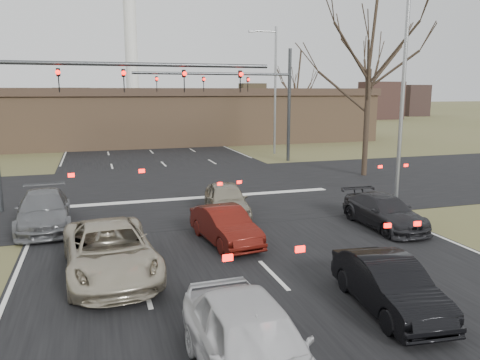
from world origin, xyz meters
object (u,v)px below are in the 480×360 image
object	(u,v)px
mast_arm_near	(75,91)
car_silver_ahead	(226,200)
streetlight_right_far	(273,84)
car_white_sedan	(252,344)
car_red_ahead	(225,225)
car_black_hatch	(389,285)
car_charcoal_sedan	(384,212)
building	(162,116)
car_grey_ahead	(44,210)
mast_arm_far	(252,91)
streetlight_right_near	(400,79)
car_silver_suv	(110,250)

from	to	relation	value
mast_arm_near	car_silver_ahead	distance (m)	8.00
streetlight_right_far	car_white_sedan	size ratio (longest dim) A/B	2.23
streetlight_right_far	car_red_ahead	world-z (taller)	streetlight_right_far
car_black_hatch	car_charcoal_sedan	xyz separation A→B (m)	(3.89, 5.89, -0.02)
car_charcoal_sedan	car_silver_ahead	bearing A→B (deg)	147.38
car_black_hatch	streetlight_right_far	bearing A→B (deg)	79.91
building	mast_arm_near	bearing A→B (deg)	-106.13
car_white_sedan	car_grey_ahead	distance (m)	12.18
building	car_silver_ahead	xyz separation A→B (m)	(-1.50, -28.43, -1.99)
streetlight_right_far	car_charcoal_sedan	distance (m)	21.71
streetlight_right_far	mast_arm_near	bearing A→B (deg)	-136.11
car_silver_ahead	building	bearing A→B (deg)	94.10
car_black_hatch	car_grey_ahead	world-z (taller)	car_grey_ahead
building	car_white_sedan	bearing A→B (deg)	-96.00
mast_arm_far	car_red_ahead	xyz separation A→B (m)	(-6.68, -16.83, -4.41)
car_grey_ahead	streetlight_right_near	bearing A→B (deg)	-2.85
building	car_black_hatch	world-z (taller)	building
car_silver_suv	building	bearing A→B (deg)	75.40
car_white_sedan	car_red_ahead	bearing A→B (deg)	76.45
mast_arm_near	car_grey_ahead	world-z (taller)	mast_arm_near
mast_arm_near	car_grey_ahead	bearing A→B (deg)	-112.43
car_charcoal_sedan	car_red_ahead	xyz separation A→B (m)	(-6.21, -0.01, 0.01)
streetlight_right_far	car_silver_suv	xyz separation A→B (m)	(-13.63, -22.58, -4.87)
mast_arm_far	car_silver_suv	distance (m)	21.77
car_charcoal_sedan	car_red_ahead	bearing A→B (deg)	-179.46
car_white_sedan	car_grey_ahead	size ratio (longest dim) A/B	0.96
mast_arm_near	building	bearing A→B (deg)	73.87
car_black_hatch	car_red_ahead	bearing A→B (deg)	117.14
streetlight_right_far	streetlight_right_near	bearing A→B (deg)	-91.68
car_silver_suv	streetlight_right_near	bearing A→B (deg)	19.06
streetlight_right_near	car_black_hatch	world-z (taller)	streetlight_right_near
building	streetlight_right_far	xyz separation A→B (m)	(7.32, -11.00, 2.92)
car_red_ahead	car_charcoal_sedan	bearing A→B (deg)	-7.45
car_red_ahead	car_silver_suv	bearing A→B (deg)	-162.96
mast_arm_far	car_silver_suv	xyz separation A→B (m)	(-10.49, -18.58, -4.31)
streetlight_right_far	car_red_ahead	bearing A→B (deg)	-115.24
mast_arm_near	car_red_ahead	world-z (taller)	mast_arm_near
mast_arm_near	mast_arm_far	bearing A→B (deg)	41.22
car_grey_ahead	car_red_ahead	bearing A→B (deg)	-35.19
building	car_silver_ahead	bearing A→B (deg)	-93.02
building	mast_arm_near	world-z (taller)	mast_arm_near
car_white_sedan	mast_arm_far	bearing A→B (deg)	69.83
car_silver_suv	car_red_ahead	bearing A→B (deg)	20.65
car_silver_suv	car_grey_ahead	xyz separation A→B (m)	(-2.19, 5.50, -0.04)
building	car_charcoal_sedan	size ratio (longest dim) A/B	10.28
streetlight_right_far	car_black_hatch	bearing A→B (deg)	-105.69
mast_arm_far	car_charcoal_sedan	bearing A→B (deg)	-91.60
building	mast_arm_near	xyz separation A→B (m)	(-7.23, -25.00, 2.41)
mast_arm_near	streetlight_right_near	bearing A→B (deg)	-12.05
mast_arm_near	car_red_ahead	xyz separation A→B (m)	(4.73, -6.83, -4.47)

